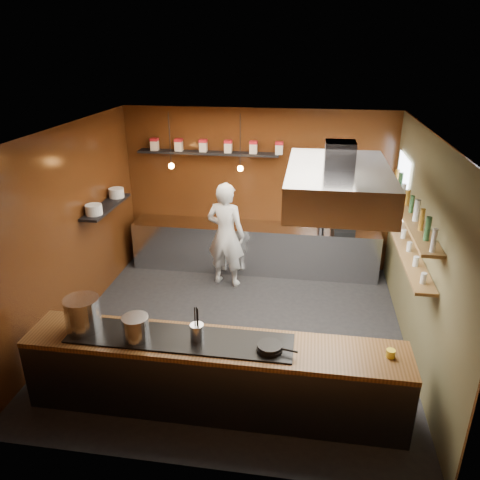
% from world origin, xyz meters
% --- Properties ---
extents(floor, '(5.00, 5.00, 0.00)m').
position_xyz_m(floor, '(0.00, 0.00, 0.00)').
color(floor, black).
rests_on(floor, ground).
extents(back_wall, '(5.00, 0.00, 5.00)m').
position_xyz_m(back_wall, '(0.00, 2.50, 1.50)').
color(back_wall, '#3D170B').
rests_on(back_wall, ground).
extents(left_wall, '(0.00, 5.00, 5.00)m').
position_xyz_m(left_wall, '(-2.50, 0.00, 1.50)').
color(left_wall, '#3D170B').
rests_on(left_wall, ground).
extents(right_wall, '(0.00, 5.00, 5.00)m').
position_xyz_m(right_wall, '(2.50, 0.00, 1.50)').
color(right_wall, brown).
rests_on(right_wall, ground).
extents(ceiling, '(5.00, 5.00, 0.00)m').
position_xyz_m(ceiling, '(0.00, 0.00, 3.00)').
color(ceiling, silver).
rests_on(ceiling, back_wall).
extents(window_pane, '(0.00, 1.00, 1.00)m').
position_xyz_m(window_pane, '(2.45, 1.70, 1.90)').
color(window_pane, white).
rests_on(window_pane, right_wall).
extents(prep_counter, '(4.60, 0.65, 0.90)m').
position_xyz_m(prep_counter, '(0.00, 2.17, 0.45)').
color(prep_counter, silver).
rests_on(prep_counter, floor).
extents(pass_counter, '(4.40, 0.72, 0.94)m').
position_xyz_m(pass_counter, '(-0.00, -1.60, 0.47)').
color(pass_counter, '#38383D').
rests_on(pass_counter, floor).
extents(tin_shelf, '(2.60, 0.26, 0.04)m').
position_xyz_m(tin_shelf, '(-0.90, 2.36, 2.20)').
color(tin_shelf, black).
rests_on(tin_shelf, back_wall).
extents(plate_shelf, '(0.30, 1.40, 0.04)m').
position_xyz_m(plate_shelf, '(-2.34, 1.00, 1.55)').
color(plate_shelf, black).
rests_on(plate_shelf, left_wall).
extents(bottle_shelf_upper, '(0.26, 2.80, 0.04)m').
position_xyz_m(bottle_shelf_upper, '(2.34, 0.30, 1.92)').
color(bottle_shelf_upper, brown).
rests_on(bottle_shelf_upper, right_wall).
extents(bottle_shelf_lower, '(0.26, 2.80, 0.04)m').
position_xyz_m(bottle_shelf_lower, '(2.34, 0.30, 1.45)').
color(bottle_shelf_lower, brown).
rests_on(bottle_shelf_lower, right_wall).
extents(extractor_hood, '(1.20, 2.00, 0.72)m').
position_xyz_m(extractor_hood, '(1.30, -0.40, 2.51)').
color(extractor_hood, '#38383D').
rests_on(extractor_hood, ceiling).
extents(pendant_left, '(0.10, 0.10, 0.95)m').
position_xyz_m(pendant_left, '(-1.40, 1.70, 2.15)').
color(pendant_left, black).
rests_on(pendant_left, ceiling).
extents(pendant_right, '(0.10, 0.10, 0.95)m').
position_xyz_m(pendant_right, '(-0.20, 1.70, 2.15)').
color(pendant_right, black).
rests_on(pendant_right, ceiling).
extents(storage_tins, '(2.43, 0.13, 0.22)m').
position_xyz_m(storage_tins, '(-0.75, 2.36, 2.33)').
color(storage_tins, beige).
rests_on(storage_tins, tin_shelf).
extents(plate_stacks, '(0.26, 1.16, 0.16)m').
position_xyz_m(plate_stacks, '(-2.34, 1.00, 1.65)').
color(plate_stacks, silver).
rests_on(plate_stacks, plate_shelf).
extents(bottles, '(0.06, 2.66, 0.24)m').
position_xyz_m(bottles, '(2.34, 0.30, 2.06)').
color(bottles, silver).
rests_on(bottles, bottle_shelf_upper).
extents(wine_glasses, '(0.07, 2.37, 0.13)m').
position_xyz_m(wine_glasses, '(2.34, 0.30, 1.53)').
color(wine_glasses, silver).
rests_on(wine_glasses, bottle_shelf_lower).
extents(stockpot_large, '(0.47, 0.47, 0.40)m').
position_xyz_m(stockpot_large, '(-1.56, -1.58, 1.14)').
color(stockpot_large, silver).
rests_on(stockpot_large, pass_counter).
extents(stockpot_small, '(0.39, 0.39, 0.29)m').
position_xyz_m(stockpot_small, '(-0.87, -1.69, 1.08)').
color(stockpot_small, '#B0B2B7').
rests_on(stockpot_small, pass_counter).
extents(utensil_crock, '(0.16, 0.16, 0.20)m').
position_xyz_m(utensil_crock, '(-0.19, -1.61, 1.04)').
color(utensil_crock, silver).
rests_on(utensil_crock, pass_counter).
extents(frying_pan, '(0.46, 0.29, 0.07)m').
position_xyz_m(frying_pan, '(0.64, -1.68, 0.98)').
color(frying_pan, black).
rests_on(frying_pan, pass_counter).
extents(butter_jar, '(0.10, 0.10, 0.09)m').
position_xyz_m(butter_jar, '(1.94, -1.57, 0.96)').
color(butter_jar, yellow).
rests_on(butter_jar, pass_counter).
extents(espresso_machine, '(0.42, 0.41, 0.38)m').
position_xyz_m(espresso_machine, '(1.63, 2.22, 1.09)').
color(espresso_machine, black).
rests_on(espresso_machine, prep_counter).
extents(chef, '(0.77, 0.59, 1.90)m').
position_xyz_m(chef, '(-0.43, 1.52, 0.95)').
color(chef, white).
rests_on(chef, floor).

